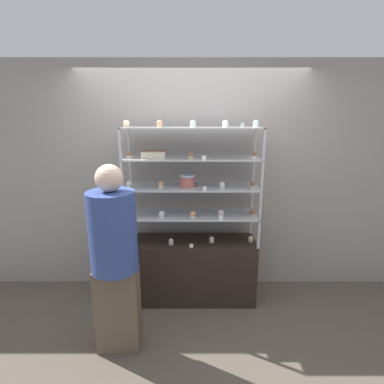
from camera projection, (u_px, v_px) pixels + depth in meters
The scene contains 36 objects.
ground_plane at pixel (192, 297), 3.42m from camera, with size 20.00×20.00×0.00m, color brown.
back_wall at pixel (192, 179), 3.45m from camera, with size 8.00×0.05×2.60m.
display_base at pixel (192, 269), 3.33m from camera, with size 1.37×0.43×0.70m.
display_riser_lower at pixel (192, 216), 3.18m from camera, with size 1.37×0.43×0.30m.
display_riser_middle at pixel (192, 188), 3.10m from camera, with size 1.37×0.43×0.30m.
display_riser_upper at pixel (192, 159), 3.03m from camera, with size 1.37×0.43×0.30m.
display_riser_top at pixel (192, 129), 2.95m from camera, with size 1.37×0.43×0.30m.
layer_cake_centerpiece at pixel (187, 180), 3.08m from camera, with size 0.16×0.16×0.13m.
sheet_cake_frosted at pixel (154, 154), 3.03m from camera, with size 0.24×0.15×0.07m.
cupcake_0 at pixel (133, 240), 3.17m from camera, with size 0.05×0.05×0.06m.
cupcake_1 at pixel (171, 242), 3.14m from camera, with size 0.05×0.05×0.06m.
cupcake_2 at pixel (212, 240), 3.19m from camera, with size 0.05×0.05×0.06m.
cupcake_3 at pixel (251, 239), 3.20m from camera, with size 0.05×0.05×0.06m.
price_tag_0 at pixel (191, 246), 3.05m from camera, with size 0.04×0.00×0.04m.
cupcake_4 at pixel (131, 215), 3.05m from camera, with size 0.06×0.06×0.07m.
cupcake_5 at pixel (162, 214), 3.06m from camera, with size 0.06×0.06×0.07m.
cupcake_6 at pixel (193, 214), 3.06m from camera, with size 0.06×0.06×0.07m.
cupcake_7 at pixel (221, 213), 3.10m from camera, with size 0.06×0.06×0.07m.
cupcake_8 at pixel (253, 212), 3.12m from camera, with size 0.06×0.06×0.07m.
price_tag_1 at pixel (221, 218), 2.98m from camera, with size 0.04×0.00×0.04m.
cupcake_9 at pixel (129, 184), 3.05m from camera, with size 0.06×0.06×0.07m.
cupcake_10 at pixel (161, 185), 3.03m from camera, with size 0.06×0.06×0.07m.
cupcake_11 at pixel (222, 185), 3.01m from camera, with size 0.06×0.06×0.07m.
cupcake_12 at pixel (252, 185), 3.04m from camera, with size 0.06×0.06×0.07m.
price_tag_2 at pixel (205, 189), 2.91m from camera, with size 0.04×0.00×0.04m.
cupcake_13 at pixel (130, 155), 2.96m from camera, with size 0.05×0.05×0.07m.
cupcake_14 at pixel (191, 155), 2.95m from camera, with size 0.05×0.05×0.07m.
cupcake_15 at pixel (254, 155), 2.95m from camera, with size 0.05×0.05×0.07m.
price_tag_3 at pixel (204, 158), 2.83m from camera, with size 0.04×0.00×0.04m.
cupcake_16 at pixel (126, 124), 2.84m from camera, with size 0.06×0.06×0.07m.
cupcake_17 at pixel (160, 124), 2.90m from camera, with size 0.06×0.06×0.07m.
cupcake_18 at pixel (193, 124), 2.88m from camera, with size 0.06×0.06×0.07m.
cupcake_19 at pixel (225, 124), 2.83m from camera, with size 0.06×0.06×0.07m.
cupcake_20 at pixel (256, 124), 2.86m from camera, with size 0.06×0.06×0.07m.
price_tag_4 at pixel (243, 125), 2.76m from camera, with size 0.04×0.00×0.04m.
customer_figure at pixel (115, 256), 2.47m from camera, with size 0.39×0.39×1.65m.
Camera 1 is at (0.00, -3.02, 2.01)m, focal length 28.00 mm.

